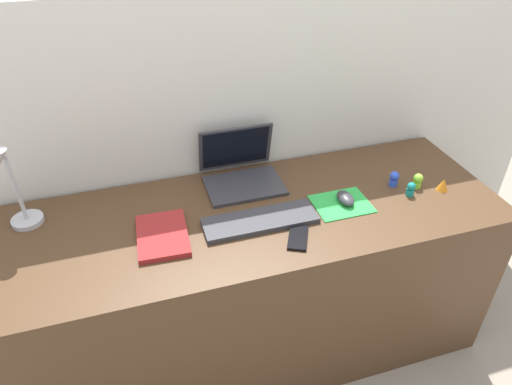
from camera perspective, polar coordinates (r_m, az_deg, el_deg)
The scene contains 14 objects.
ground_plane at distance 2.23m, azimuth -0.08°, elevation -17.70°, with size 6.00×6.00×0.00m, color gray.
back_wall at distance 2.00m, azimuth -3.15°, elevation 3.22°, with size 3.07×0.05×1.45m, color silver.
desk at distance 1.95m, azimuth -0.09°, elevation -11.13°, with size 1.87×0.64×0.74m, color #4C331E.
laptop at distance 1.85m, azimuth -1.94°, elevation 2.99°, with size 0.30×0.26×0.21m.
keyboard at distance 1.65m, azimuth 0.39°, elevation -3.50°, with size 0.41×0.13×0.02m, color #333338.
mousepad at distance 1.77m, azimuth 10.48°, elevation -1.38°, with size 0.21×0.17×0.00m, color green.
mouse at distance 1.77m, azimuth 10.95°, elevation -0.69°, with size 0.06×0.10×0.03m, color #333338.
cell_phone at distance 1.59m, azimuth 5.19°, elevation -5.55°, with size 0.06×0.13×0.01m, color black.
desk_lamp at distance 1.74m, azimuth -27.62°, elevation 0.23°, with size 0.11×0.16×0.34m.
notebook_pad at distance 1.62m, azimuth -11.44°, elevation -5.19°, with size 0.17×0.24×0.02m, color maroon.
toy_figurine_blue at distance 1.91m, azimuth 16.62°, elevation 1.68°, with size 0.04×0.04×0.06m.
toy_figurine_orange at distance 1.95m, azimuth 22.03°, elevation 0.91°, with size 0.04×0.04×0.05m, color orange.
toy_figurine_lime at distance 1.93m, azimuth 19.28°, elevation 1.42°, with size 0.04×0.04×0.06m.
toy_figurine_teal at distance 1.87m, azimuth 18.51°, elevation 0.43°, with size 0.03×0.03×0.06m.
Camera 1 is at (-0.39, -1.29, 1.78)m, focal length 32.51 mm.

